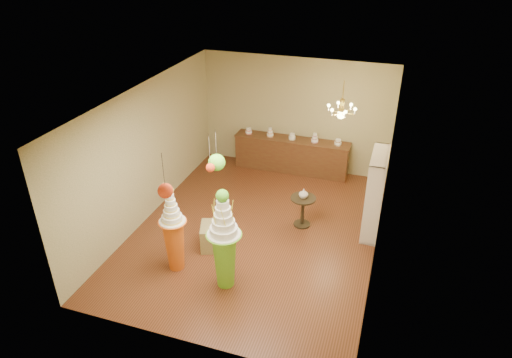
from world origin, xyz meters
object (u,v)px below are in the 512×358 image
(pedestal_orange, at_px, (174,238))
(sideboard, at_px, (291,154))
(pedestal_green, at_px, (224,248))
(round_table, at_px, (303,207))

(pedestal_orange, relative_size, sideboard, 0.59)
(pedestal_green, height_order, pedestal_orange, pedestal_green)
(pedestal_orange, relative_size, round_table, 2.55)
(pedestal_green, bearing_deg, sideboard, 89.94)
(pedestal_green, xyz_separation_m, sideboard, (0.00, 4.77, -0.34))
(sideboard, bearing_deg, pedestal_orange, -103.12)
(pedestal_orange, height_order, round_table, pedestal_orange)
(pedestal_green, relative_size, sideboard, 0.65)
(pedestal_green, bearing_deg, pedestal_orange, 172.04)
(pedestal_orange, bearing_deg, pedestal_green, -7.96)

